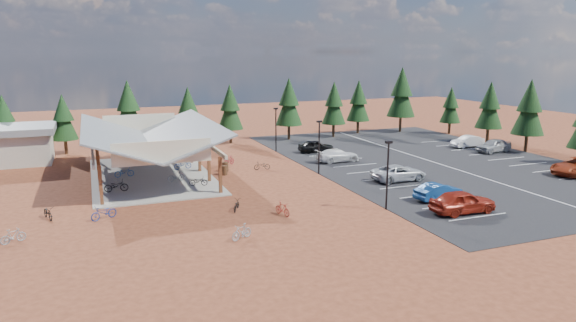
% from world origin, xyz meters
% --- Properties ---
extents(ground, '(140.00, 140.00, 0.00)m').
position_xyz_m(ground, '(0.00, 0.00, 0.00)').
color(ground, '#572917').
rests_on(ground, ground).
extents(asphalt_lot, '(27.00, 44.00, 0.04)m').
position_xyz_m(asphalt_lot, '(18.50, 3.00, 0.02)').
color(asphalt_lot, black).
rests_on(asphalt_lot, ground).
extents(concrete_pad, '(10.60, 18.60, 0.10)m').
position_xyz_m(concrete_pad, '(-10.00, 7.00, 0.05)').
color(concrete_pad, gray).
rests_on(concrete_pad, ground).
extents(bike_pavilion, '(11.65, 19.40, 4.97)m').
position_xyz_m(bike_pavilion, '(-10.00, 7.00, 3.82)').
color(bike_pavilion, '#582919').
rests_on(bike_pavilion, concrete_pad).
extents(lamp_post_0, '(0.50, 0.25, 5.14)m').
position_xyz_m(lamp_post_0, '(5.00, -10.00, 2.98)').
color(lamp_post_0, black).
rests_on(lamp_post_0, ground).
extents(lamp_post_1, '(0.50, 0.25, 5.14)m').
position_xyz_m(lamp_post_1, '(5.00, 2.00, 2.98)').
color(lamp_post_1, black).
rests_on(lamp_post_1, ground).
extents(lamp_post_2, '(0.50, 0.25, 5.14)m').
position_xyz_m(lamp_post_2, '(5.00, 14.00, 2.98)').
color(lamp_post_2, black).
rests_on(lamp_post_2, ground).
extents(trash_bin_0, '(0.60, 0.60, 0.90)m').
position_xyz_m(trash_bin_0, '(-3.50, 4.93, 0.45)').
color(trash_bin_0, '#3E2716').
rests_on(trash_bin_0, ground).
extents(trash_bin_1, '(0.60, 0.60, 0.90)m').
position_xyz_m(trash_bin_1, '(-3.02, 6.34, 0.45)').
color(trash_bin_1, '#3E2716').
rests_on(trash_bin_1, ground).
extents(pine_0, '(2.94, 2.94, 6.86)m').
position_xyz_m(pine_0, '(-23.89, 22.67, 4.18)').
color(pine_0, '#382314').
rests_on(pine_0, ground).
extents(pine_1, '(2.93, 2.93, 6.82)m').
position_xyz_m(pine_1, '(-17.79, 21.45, 4.16)').
color(pine_1, '#382314').
rests_on(pine_1, ground).
extents(pine_2, '(3.52, 3.52, 8.21)m').
position_xyz_m(pine_2, '(-10.65, 22.27, 5.01)').
color(pine_2, '#382314').
rests_on(pine_2, ground).
extents(pine_3, '(3.14, 3.14, 7.31)m').
position_xyz_m(pine_3, '(-3.72, 21.40, 4.46)').
color(pine_3, '#382314').
rests_on(pine_3, ground).
extents(pine_4, '(3.23, 3.23, 7.52)m').
position_xyz_m(pine_4, '(1.56, 21.45, 4.59)').
color(pine_4, '#382314').
rests_on(pine_4, ground).
extents(pine_5, '(3.51, 3.51, 8.17)m').
position_xyz_m(pine_5, '(9.45, 21.29, 4.99)').
color(pine_5, '#382314').
rests_on(pine_5, ground).
extents(pine_6, '(3.24, 3.24, 7.54)m').
position_xyz_m(pine_6, '(15.97, 21.21, 4.60)').
color(pine_6, '#382314').
rests_on(pine_6, ground).
extents(pine_7, '(3.25, 3.25, 7.56)m').
position_xyz_m(pine_7, '(20.60, 22.78, 4.62)').
color(pine_7, '#382314').
rests_on(pine_7, ground).
extents(pine_8, '(4.01, 4.01, 9.35)m').
position_xyz_m(pine_8, '(27.05, 21.81, 5.71)').
color(pine_8, '#382314').
rests_on(pine_8, ground).
extents(pine_11, '(3.62, 3.62, 8.44)m').
position_xyz_m(pine_11, '(32.19, 3.49, 5.15)').
color(pine_11, '#382314').
rests_on(pine_11, ground).
extents(pine_12, '(3.35, 3.35, 7.81)m').
position_xyz_m(pine_12, '(32.43, 10.02, 4.77)').
color(pine_12, '#382314').
rests_on(pine_12, ground).
extents(pine_13, '(2.86, 2.86, 6.65)m').
position_xyz_m(pine_13, '(32.60, 17.77, 4.06)').
color(pine_13, '#382314').
rests_on(pine_13, ground).
extents(bike_0, '(1.96, 0.79, 1.01)m').
position_xyz_m(bike_0, '(-13.38, 1.97, 0.60)').
color(bike_0, black).
rests_on(bike_0, concrete_pad).
extents(bike_1, '(1.60, 0.55, 0.94)m').
position_xyz_m(bike_1, '(-13.44, 2.85, 0.57)').
color(bike_1, gray).
rests_on(bike_1, concrete_pad).
extents(bike_2, '(1.79, 0.78, 0.91)m').
position_xyz_m(bike_2, '(-12.41, 7.11, 0.56)').
color(bike_2, '#1C4F99').
rests_on(bike_2, concrete_pad).
extents(bike_3, '(1.88, 0.83, 1.09)m').
position_xyz_m(bike_3, '(-11.35, 14.80, 0.65)').
color(bike_3, maroon).
rests_on(bike_3, concrete_pad).
extents(bike_4, '(1.63, 0.86, 0.82)m').
position_xyz_m(bike_4, '(-6.67, 1.45, 0.51)').
color(bike_4, black).
rests_on(bike_4, concrete_pad).
extents(bike_5, '(1.61, 0.65, 0.94)m').
position_xyz_m(bike_5, '(-8.17, 3.71, 0.57)').
color(bike_5, gray).
rests_on(bike_5, concrete_pad).
extents(bike_6, '(1.82, 0.89, 0.92)m').
position_xyz_m(bike_6, '(-6.81, 8.40, 0.56)').
color(bike_6, navy).
rests_on(bike_6, concrete_pad).
extents(bike_7, '(1.93, 1.03, 1.11)m').
position_xyz_m(bike_7, '(-9.08, 13.86, 0.66)').
color(bike_7, maroon).
rests_on(bike_7, concrete_pad).
extents(bike_8, '(1.17, 1.89, 0.94)m').
position_xyz_m(bike_8, '(-18.20, -3.40, 0.47)').
color(bike_8, black).
rests_on(bike_8, ground).
extents(bike_9, '(1.55, 1.09, 0.91)m').
position_xyz_m(bike_9, '(-19.88, -7.70, 0.46)').
color(bike_9, gray).
rests_on(bike_9, ground).
extents(bike_10, '(1.99, 1.44, 1.00)m').
position_xyz_m(bike_10, '(-14.57, -4.92, 0.50)').
color(bike_10, navy).
rests_on(bike_10, ground).
extents(bike_11, '(0.91, 1.66, 0.96)m').
position_xyz_m(bike_11, '(-2.66, -8.55, 0.48)').
color(bike_11, maroon).
rests_on(bike_11, ground).
extents(bike_12, '(1.20, 1.66, 0.83)m').
position_xyz_m(bike_12, '(-5.42, -6.26, 0.42)').
color(bike_12, black).
rests_on(bike_12, ground).
extents(bike_13, '(1.65, 1.16, 0.98)m').
position_xyz_m(bike_13, '(-6.71, -12.11, 0.49)').
color(bike_13, gray).
rests_on(bike_13, ground).
extents(bike_15, '(1.57, 1.26, 0.96)m').
position_xyz_m(bike_15, '(-1.97, 9.00, 0.48)').
color(bike_15, maroon).
rests_on(bike_15, ground).
extents(bike_16, '(1.66, 0.78, 0.84)m').
position_xyz_m(bike_16, '(0.54, 5.72, 0.42)').
color(bike_16, black).
rests_on(bike_16, ground).
extents(car_0, '(4.91, 2.03, 1.66)m').
position_xyz_m(car_0, '(9.62, -12.79, 0.87)').
color(car_0, maroon).
rests_on(car_0, asphalt_lot).
extents(car_1, '(4.15, 1.85, 1.32)m').
position_xyz_m(car_1, '(10.10, -9.39, 0.70)').
color(car_1, navy).
rests_on(car_1, asphalt_lot).
extents(car_2, '(5.13, 2.42, 1.42)m').
position_xyz_m(car_2, '(10.66, -2.99, 0.75)').
color(car_2, '#B5B9BE').
rests_on(car_2, asphalt_lot).
extents(car_3, '(4.70, 1.99, 1.35)m').
position_xyz_m(car_3, '(9.13, 6.27, 0.72)').
color(car_3, silver).
rests_on(car_3, asphalt_lot).
extents(car_4, '(4.25, 2.07, 1.40)m').
position_xyz_m(car_4, '(9.15, 11.90, 0.74)').
color(car_4, black).
rests_on(car_4, asphalt_lot).
extents(car_8, '(4.74, 2.46, 1.54)m').
position_xyz_m(car_8, '(28.35, 4.49, 0.81)').
color(car_8, '#97999D').
rests_on(car_8, asphalt_lot).
extents(car_9, '(4.33, 1.71, 1.40)m').
position_xyz_m(car_9, '(27.69, 8.15, 0.74)').
color(car_9, silver).
rests_on(car_9, asphalt_lot).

